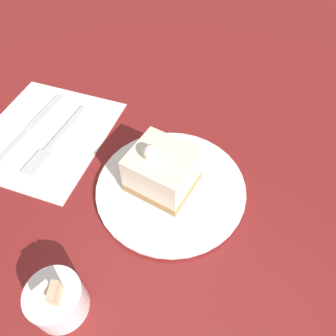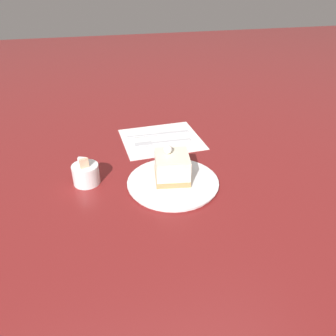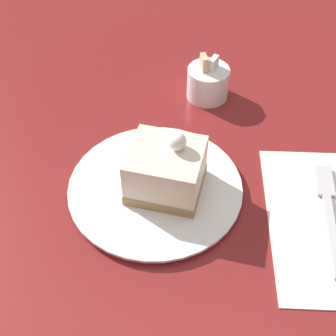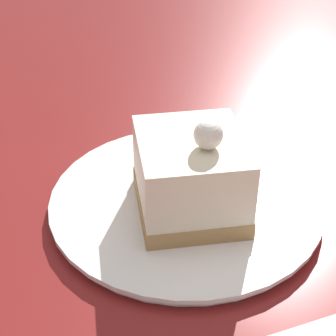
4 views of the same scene
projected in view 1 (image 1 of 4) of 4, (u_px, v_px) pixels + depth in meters
name	position (u px, v px, depth m)	size (l,w,h in m)	color
ground_plane	(169.00, 175.00, 0.50)	(4.00, 4.00, 0.00)	maroon
plate	(171.00, 188.00, 0.47)	(0.22, 0.22, 0.01)	white
cake_slice	(165.00, 171.00, 0.45)	(0.10, 0.09, 0.08)	#AD8451
napkin	(44.00, 135.00, 0.54)	(0.21, 0.24, 0.00)	white
fork	(52.00, 144.00, 0.53)	(0.02, 0.16, 0.00)	silver
knife	(35.00, 123.00, 0.56)	(0.02, 0.19, 0.00)	silver
sugar_bowl	(57.00, 300.00, 0.36)	(0.06, 0.06, 0.07)	white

